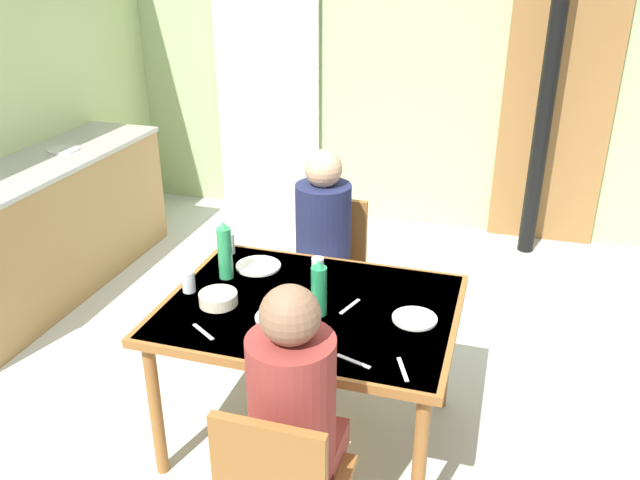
{
  "coord_description": "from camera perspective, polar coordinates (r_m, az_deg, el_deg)",
  "views": [
    {
      "loc": [
        1.06,
        -2.55,
        2.2
      ],
      "look_at": [
        0.29,
        0.0,
        0.98
      ],
      "focal_mm": 36.93,
      "sensor_mm": 36.0,
      "label": 1
    }
  ],
  "objects": [
    {
      "name": "ground_plane",
      "position": [
        3.53,
        -4.59,
        -14.08
      ],
      "size": [
        7.01,
        7.01,
        0.0
      ],
      "primitive_type": "plane",
      "color": "#B8BDB4"
    },
    {
      "name": "wall_back",
      "position": [
        5.43,
        5.55,
        14.67
      ],
      "size": [
        4.57,
        0.1,
        2.55
      ],
      "primitive_type": "cube",
      "color": "#A3BD82",
      "rests_on": "ground_plane"
    },
    {
      "name": "door_wooden",
      "position": [
        5.31,
        19.73,
        10.1
      ],
      "size": [
        0.8,
        0.05,
        2.0
      ],
      "primitive_type": "cube",
      "color": "olive",
      "rests_on": "ground_plane"
    },
    {
      "name": "stove_pipe_column",
      "position": [
        4.98,
        19.19,
        12.58
      ],
      "size": [
        0.12,
        0.12,
        2.55
      ],
      "primitive_type": "cylinder",
      "color": "black",
      "rests_on": "ground_plane"
    },
    {
      "name": "curtain_panel",
      "position": [
        5.64,
        -4.61,
        12.97
      ],
      "size": [
        0.9,
        0.03,
        2.14
      ],
      "primitive_type": "cube",
      "color": "white",
      "rests_on": "ground_plane"
    },
    {
      "name": "kitchen_counter",
      "position": [
        4.74,
        -22.67,
        0.95
      ],
      "size": [
        0.61,
        2.08,
        0.91
      ],
      "color": "olive",
      "rests_on": "ground_plane"
    },
    {
      "name": "dining_table",
      "position": [
        2.95,
        -0.85,
        -6.84
      ],
      "size": [
        1.29,
        0.97,
        0.73
      ],
      "color": "brown",
      "rests_on": "ground_plane"
    },
    {
      "name": "chair_far_diner",
      "position": [
        3.77,
        0.8,
        -2.22
      ],
      "size": [
        0.4,
        0.4,
        0.87
      ],
      "rotation": [
        0.0,
        0.0,
        3.14
      ],
      "color": "brown",
      "rests_on": "ground_plane"
    },
    {
      "name": "person_near_diner",
      "position": [
        2.29,
        -2.34,
        -13.61
      ],
      "size": [
        0.3,
        0.37,
        0.77
      ],
      "color": "brown",
      "rests_on": "ground_plane"
    },
    {
      "name": "person_far_diner",
      "position": [
        3.53,
        0.22,
        0.94
      ],
      "size": [
        0.3,
        0.37,
        0.77
      ],
      "rotation": [
        0.0,
        0.0,
        3.14
      ],
      "color": "#152143",
      "rests_on": "ground_plane"
    },
    {
      "name": "water_bottle_green_near",
      "position": [
        3.12,
        -8.24,
        -0.99
      ],
      "size": [
        0.07,
        0.07,
        0.29
      ],
      "color": "#2D9958",
      "rests_on": "dining_table"
    },
    {
      "name": "water_bottle_green_far",
      "position": [
        2.79,
        -0.09,
        -4.28
      ],
      "size": [
        0.07,
        0.07,
        0.26
      ],
      "color": "#20804A",
      "rests_on": "dining_table"
    },
    {
      "name": "serving_bowl_center",
      "position": [
        2.95,
        -8.81,
        -5.03
      ],
      "size": [
        0.17,
        0.17,
        0.05
      ],
      "primitive_type": "cylinder",
      "color": "#F4E9C3",
      "rests_on": "dining_table"
    },
    {
      "name": "dinner_plate_near_left",
      "position": [
        2.82,
        -3.48,
        -6.72
      ],
      "size": [
        0.21,
        0.21,
        0.01
      ],
      "primitive_type": "cylinder",
      "color": "white",
      "rests_on": "dining_table"
    },
    {
      "name": "dinner_plate_near_right",
      "position": [
        2.84,
        8.2,
        -6.75
      ],
      "size": [
        0.19,
        0.19,
        0.01
      ],
      "primitive_type": "cylinder",
      "color": "white",
      "rests_on": "dining_table"
    },
    {
      "name": "dinner_plate_far_center",
      "position": [
        3.25,
        -5.37,
        -2.26
      ],
      "size": [
        0.22,
        0.22,
        0.01
      ],
      "primitive_type": "cylinder",
      "color": "white",
      "rests_on": "dining_table"
    },
    {
      "name": "drinking_glass_by_near_diner",
      "position": [
        3.4,
        -7.9,
        -0.27
      ],
      "size": [
        0.06,
        0.06,
        0.11
      ],
      "primitive_type": "cylinder",
      "color": "silver",
      "rests_on": "dining_table"
    },
    {
      "name": "drinking_glass_by_far_diner",
      "position": [
        3.13,
        -0.2,
        -2.38
      ],
      "size": [
        0.06,
        0.06,
        0.1
      ],
      "primitive_type": "cylinder",
      "color": "silver",
      "rests_on": "dining_table"
    },
    {
      "name": "drinking_glass_spare_center",
      "position": [
        3.06,
        -11.32,
        -3.53
      ],
      "size": [
        0.06,
        0.06,
        0.1
      ],
      "primitive_type": "cylinder",
      "color": "silver",
      "rests_on": "dining_table"
    },
    {
      "name": "cutlery_knife_near",
      "position": [
        2.91,
        2.61,
        -5.77
      ],
      "size": [
        0.06,
        0.15,
        0.0
      ],
      "primitive_type": "cube",
      "rotation": [
        0.0,
        0.0,
        4.4
      ],
      "color": "silver",
      "rests_on": "dining_table"
    },
    {
      "name": "cutlery_fork_near",
      "position": [
        2.77,
        -10.08,
        -7.84
      ],
      "size": [
        0.13,
        0.1,
        0.0
      ],
      "primitive_type": "cube",
      "rotation": [
        0.0,
        0.0,
        2.55
      ],
      "color": "silver",
      "rests_on": "dining_table"
    },
    {
      "name": "cutlery_knife_far",
      "position": [
        2.56,
        2.91,
        -10.45
      ],
      "size": [
        0.15,
        0.06,
        0.0
      ],
      "primitive_type": "cube",
      "rotation": [
        0.0,
        0.0,
        5.97
      ],
      "color": "silver",
      "rests_on": "dining_table"
    },
    {
      "name": "cutlery_fork_far",
      "position": [
        2.53,
        7.17,
        -11.05
      ],
      "size": [
        0.07,
        0.14,
        0.0
      ],
      "primitive_type": "cube",
      "rotation": [
        0.0,
        0.0,
        5.1
      ],
      "color": "silver",
      "rests_on": "dining_table"
    }
  ]
}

